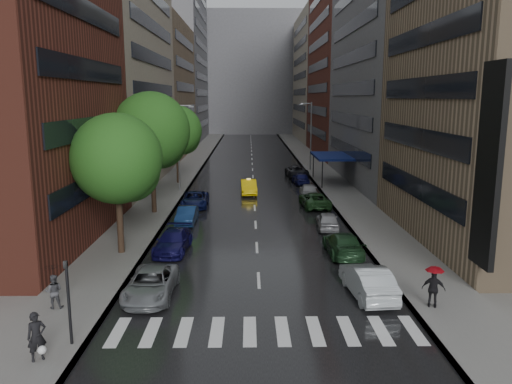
# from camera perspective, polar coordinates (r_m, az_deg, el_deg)

# --- Properties ---
(ground) EXTENTS (220.00, 220.00, 0.00)m
(ground) POSITION_cam_1_polar(r_m,az_deg,el_deg) (23.85, 0.51, -13.48)
(ground) COLOR gray
(ground) RESTS_ON ground
(road) EXTENTS (14.00, 140.00, 0.01)m
(road) POSITION_cam_1_polar(r_m,az_deg,el_deg) (72.41, -0.42, 3.03)
(road) COLOR black
(road) RESTS_ON ground
(sidewalk_left) EXTENTS (4.00, 140.00, 0.15)m
(sidewalk_left) POSITION_cam_1_polar(r_m,az_deg,el_deg) (72.89, -7.52, 3.04)
(sidewalk_left) COLOR gray
(sidewalk_left) RESTS_ON ground
(sidewalk_right) EXTENTS (4.00, 140.00, 0.15)m
(sidewalk_right) POSITION_cam_1_polar(r_m,az_deg,el_deg) (73.02, 6.67, 3.07)
(sidewalk_right) COLOR gray
(sidewalk_right) RESTS_ON ground
(crosswalk) EXTENTS (13.15, 2.80, 0.01)m
(crosswalk) POSITION_cam_1_polar(r_m,az_deg,el_deg) (22.05, 1.17, -15.59)
(crosswalk) COLOR silver
(crosswalk) RESTS_ON ground
(buildings_left) EXTENTS (8.00, 108.00, 38.00)m
(buildings_left) POSITION_cam_1_polar(r_m,az_deg,el_deg) (82.05, -11.39, 14.92)
(buildings_left) COLOR maroon
(buildings_left) RESTS_ON ground
(buildings_right) EXTENTS (8.05, 109.10, 36.00)m
(buildings_right) POSITION_cam_1_polar(r_m,az_deg,el_deg) (80.13, 10.67, 14.37)
(buildings_right) COLOR #937A5B
(buildings_right) RESTS_ON ground
(building_far) EXTENTS (40.00, 14.00, 32.00)m
(building_far) POSITION_cam_1_polar(r_m,az_deg,el_deg) (139.87, -0.65, 13.35)
(building_far) COLOR slate
(building_far) RESTS_ON ground
(tree_near) EXTENTS (5.59, 5.59, 8.90)m
(tree_near) POSITION_cam_1_polar(r_m,az_deg,el_deg) (31.69, -15.63, 3.67)
(tree_near) COLOR #382619
(tree_near) RESTS_ON ground
(tree_mid) EXTENTS (6.46, 6.46, 10.29)m
(tree_mid) POSITION_cam_1_polar(r_m,az_deg,el_deg) (42.48, -11.89, 6.85)
(tree_mid) COLOR #382619
(tree_mid) RESTS_ON ground
(tree_far) EXTENTS (5.59, 5.59, 8.90)m
(tree_far) POSITION_cam_1_polar(r_m,az_deg,el_deg) (57.34, -9.00, 6.96)
(tree_far) COLOR #382619
(tree_far) RESTS_ON ground
(taxi) EXTENTS (1.77, 4.54, 1.47)m
(taxi) POSITION_cam_1_polar(r_m,az_deg,el_deg) (51.11, -0.84, 0.58)
(taxi) COLOR yellow
(taxi) RESTS_ON ground
(parked_cars_left) EXTENTS (2.35, 25.67, 1.39)m
(parked_cars_left) POSITION_cam_1_polar(r_m,az_deg,el_deg) (35.46, -8.74, -4.23)
(parked_cars_left) COLOR slate
(parked_cars_left) RESTS_ON ground
(parked_cars_right) EXTENTS (2.76, 43.01, 1.59)m
(parked_cars_right) POSITION_cam_1_polar(r_m,az_deg,el_deg) (44.83, 6.77, -0.97)
(parked_cars_right) COLOR #B8BFC2
(parked_cars_right) RESTS_ON ground
(ped_bag_walker) EXTENTS (0.82, 0.76, 1.88)m
(ped_bag_walker) POSITION_cam_1_polar(r_m,az_deg,el_deg) (20.87, -23.76, -14.95)
(ped_bag_walker) COLOR black
(ped_bag_walker) RESTS_ON sidewalk_left
(ped_black_umbrella) EXTENTS (0.96, 0.98, 2.09)m
(ped_black_umbrella) POSITION_cam_1_polar(r_m,az_deg,el_deg) (25.19, -22.18, -9.56)
(ped_black_umbrella) COLOR #444449
(ped_black_umbrella) RESTS_ON sidewalk_left
(ped_red_umbrella) EXTENTS (1.13, 0.82, 2.01)m
(ped_red_umbrella) POSITION_cam_1_polar(r_m,az_deg,el_deg) (24.91, 19.67, -9.78)
(ped_red_umbrella) COLOR black
(ped_red_umbrella) RESTS_ON sidewalk_right
(traffic_light) EXTENTS (0.18, 0.15, 3.45)m
(traffic_light) POSITION_cam_1_polar(r_m,az_deg,el_deg) (21.19, -20.67, -10.89)
(traffic_light) COLOR black
(traffic_light) RESTS_ON sidewalk_left
(street_lamp_left) EXTENTS (1.74, 0.22, 9.00)m
(street_lamp_left) POSITION_cam_1_polar(r_m,az_deg,el_deg) (52.47, -8.76, 5.30)
(street_lamp_left) COLOR gray
(street_lamp_left) RESTS_ON sidewalk_left
(street_lamp_right) EXTENTS (1.74, 0.22, 9.00)m
(street_lamp_right) POSITION_cam_1_polar(r_m,az_deg,el_deg) (67.42, 6.22, 6.56)
(street_lamp_right) COLOR gray
(street_lamp_right) RESTS_ON sidewalk_right
(awning) EXTENTS (4.00, 8.00, 3.12)m
(awning) POSITION_cam_1_polar(r_m,az_deg,el_deg) (57.91, 8.63, 4.07)
(awning) COLOR navy
(awning) RESTS_ON sidewalk_right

